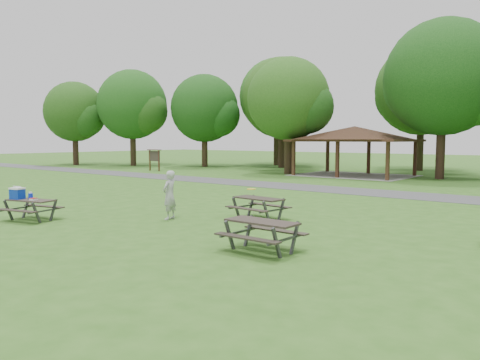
# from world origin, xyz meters

# --- Properties ---
(ground) EXTENTS (160.00, 160.00, 0.00)m
(ground) POSITION_xyz_m (0.00, 0.00, 0.00)
(ground) COLOR #31621C
(ground) RESTS_ON ground
(asphalt_path) EXTENTS (120.00, 3.20, 0.02)m
(asphalt_path) POSITION_xyz_m (0.00, 14.00, 0.01)
(asphalt_path) COLOR #464648
(asphalt_path) RESTS_ON ground
(pavilion) EXTENTS (8.60, 7.01, 3.76)m
(pavilion) POSITION_xyz_m (-4.00, 24.00, 3.06)
(pavilion) COLOR #3A2415
(pavilion) RESTS_ON ground
(notice_board) EXTENTS (1.60, 0.30, 1.88)m
(notice_board) POSITION_xyz_m (-20.00, 18.00, 1.31)
(notice_board) COLOR #3E2816
(notice_board) RESTS_ON ground
(tree_row_a) EXTENTS (7.56, 7.20, 9.97)m
(tree_row_a) POSITION_xyz_m (-27.91, 22.03, 6.15)
(tree_row_a) COLOR black
(tree_row_a) RESTS_ON ground
(tree_row_b) EXTENTS (7.14, 6.80, 9.28)m
(tree_row_b) POSITION_xyz_m (-20.92, 25.53, 5.67)
(tree_row_b) COLOR #312016
(tree_row_b) RESTS_ON ground
(tree_row_c) EXTENTS (8.19, 7.80, 10.67)m
(tree_row_c) POSITION_xyz_m (-13.90, 29.03, 6.54)
(tree_row_c) COLOR black
(tree_row_c) RESTS_ON ground
(tree_row_d) EXTENTS (6.93, 6.60, 9.27)m
(tree_row_d) POSITION_xyz_m (-8.92, 22.53, 5.77)
(tree_row_d) COLOR black
(tree_row_d) RESTS_ON ground
(tree_row_e) EXTENTS (8.40, 8.00, 11.02)m
(tree_row_e) POSITION_xyz_m (2.10, 25.03, 6.78)
(tree_row_e) COLOR black
(tree_row_e) RESTS_ON ground
(tree_deep_a) EXTENTS (8.40, 8.00, 11.38)m
(tree_deep_a) POSITION_xyz_m (-16.90, 32.53, 7.13)
(tree_deep_a) COLOR #2F1F15
(tree_deep_a) RESTS_ON ground
(tree_deep_b) EXTENTS (8.40, 8.00, 11.13)m
(tree_deep_b) POSITION_xyz_m (-1.90, 33.03, 6.89)
(tree_deep_b) COLOR black
(tree_deep_b) RESTS_ON ground
(tree_flank_left) EXTENTS (6.72, 6.40, 8.93)m
(tree_flank_left) POSITION_xyz_m (-33.92, 19.03, 5.53)
(tree_flank_left) COLOR black
(tree_flank_left) RESTS_ON ground
(picnic_table_near) EXTENTS (2.00, 1.75, 1.19)m
(picnic_table_near) POSITION_xyz_m (-4.07, -1.39, 0.68)
(picnic_table_near) COLOR #322A24
(picnic_table_near) RESTS_ON ground
(picnic_table_middle) EXTENTS (1.95, 1.62, 0.79)m
(picnic_table_middle) POSITION_xyz_m (2.06, 3.70, 0.58)
(picnic_table_middle) COLOR #2B241F
(picnic_table_middle) RESTS_ON ground
(picnic_table_far) EXTENTS (1.85, 1.50, 0.80)m
(picnic_table_far) POSITION_xyz_m (4.90, 0.04, 0.59)
(picnic_table_far) COLOR #2D2521
(picnic_table_far) RESTS_ON ground
(frisbee_in_flight) EXTENTS (0.36, 0.36, 0.02)m
(frisbee_in_flight) POSITION_xyz_m (2.67, 2.51, 1.21)
(frisbee_in_flight) COLOR yellow
(frisbee_in_flight) RESTS_ON ground
(frisbee_thrower) EXTENTS (0.53, 0.69, 1.70)m
(frisbee_thrower) POSITION_xyz_m (-0.37, 1.80, 0.85)
(frisbee_thrower) COLOR #AEAEB1
(frisbee_thrower) RESTS_ON ground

